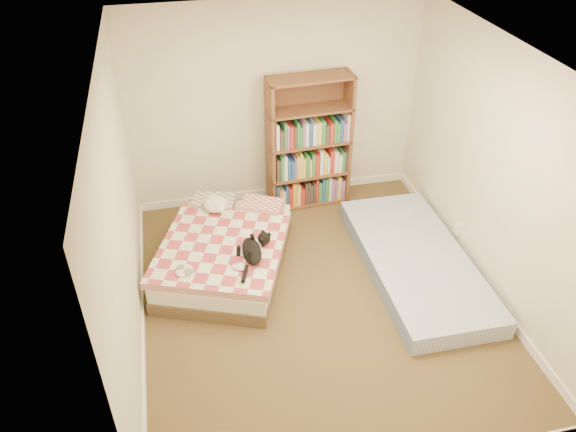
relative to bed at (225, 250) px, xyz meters
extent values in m
cube|color=#4F3D21|center=(0.84, -0.70, -0.21)|extent=(3.50, 4.00, 0.01)
cube|color=white|center=(0.84, -0.70, 2.29)|extent=(3.50, 4.00, 0.01)
cube|color=beige|center=(0.84, 1.30, 1.04)|extent=(3.50, 0.01, 2.50)
cube|color=beige|center=(0.84, -2.70, 1.04)|extent=(3.50, 0.01, 2.50)
cube|color=beige|center=(-0.91, -0.70, 1.04)|extent=(0.01, 4.00, 2.50)
cube|color=beige|center=(2.59, -0.70, 1.04)|extent=(0.01, 4.00, 2.50)
cube|color=white|center=(0.84, 1.29, -0.16)|extent=(3.50, 0.02, 0.10)
cube|color=white|center=(-0.90, -0.70, -0.16)|extent=(0.02, 4.00, 0.10)
cube|color=white|center=(2.58, -0.70, -0.16)|extent=(0.02, 4.00, 0.10)
cube|color=white|center=(2.57, -0.30, 0.09)|extent=(0.03, 0.09, 0.13)
cube|color=brown|center=(0.00, -0.03, -0.13)|extent=(1.73, 2.02, 0.15)
cube|color=silver|center=(0.00, -0.03, 0.03)|extent=(1.69, 1.98, 0.17)
cube|color=#B54349|center=(0.00, -0.03, 0.16)|extent=(1.67, 1.76, 0.09)
cube|color=slate|center=(-0.28, 0.61, 0.18)|extent=(0.54, 0.45, 0.13)
cube|color=#B54349|center=(0.28, 0.61, 0.18)|extent=(0.54, 0.45, 0.13)
cube|color=#54331D|center=(0.71, 1.05, 0.63)|extent=(0.06, 0.34, 1.68)
cube|color=#54331D|center=(1.68, 1.05, 0.63)|extent=(0.06, 0.34, 1.68)
cube|color=#54331D|center=(1.19, 1.21, 0.63)|extent=(1.01, 0.08, 1.68)
cube|color=#54331D|center=(1.19, 1.05, -0.19)|extent=(1.03, 0.40, 0.03)
cube|color=#54331D|center=(1.19, 1.05, 0.64)|extent=(1.03, 0.40, 0.03)
cube|color=#54331D|center=(1.19, 1.05, 1.45)|extent=(1.03, 0.40, 0.03)
cube|color=#667FAB|center=(2.01, -0.52, -0.10)|extent=(1.06, 2.31, 0.21)
ellipsoid|color=black|center=(0.23, -0.41, 0.27)|extent=(0.43, 0.44, 0.14)
sphere|color=black|center=(0.23, -0.18, 0.28)|extent=(0.19, 0.19, 0.13)
cone|color=black|center=(0.19, -0.14, 0.34)|extent=(0.06, 0.06, 0.05)
cone|color=black|center=(0.27, -0.14, 0.34)|extent=(0.06, 0.06, 0.05)
cylinder|color=black|center=(0.34, -0.70, 0.23)|extent=(0.20, 0.20, 0.05)
ellipsoid|color=white|center=(-0.03, 0.52, 0.27)|extent=(0.37, 0.38, 0.15)
sphere|color=white|center=(0.05, 0.43, 0.29)|extent=(0.15, 0.15, 0.12)
sphere|color=white|center=(0.10, 0.39, 0.28)|extent=(0.07, 0.07, 0.05)
sphere|color=white|center=(-0.15, 0.58, 0.26)|extent=(0.09, 0.09, 0.07)
camera|label=1|loc=(-0.38, -4.79, 3.81)|focal=35.00mm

